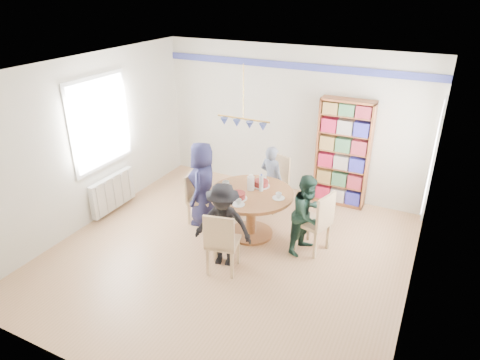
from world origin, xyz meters
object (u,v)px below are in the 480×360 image
Objects in this scene: dining_table at (251,203)px; person_left at (203,184)px; chair_left at (196,195)px; chair_right at (318,220)px; chair_near at (221,241)px; chair_far at (275,180)px; person_near at (223,225)px; bookshelf at (343,154)px; person_far at (271,179)px; radiator at (113,192)px; person_right at (307,214)px.

dining_table is 0.88m from person_left.
chair_left is 2.07m from chair_right.
chair_near is at bearing -132.97° from chair_right.
chair_left is 0.89× the size of chair_right.
person_left is (-0.87, 0.00, 0.15)m from dining_table.
chair_near reaches higher than dining_table.
chair_far is 1.89m from person_near.
person_near is at bearing -90.54° from chair_far.
chair_left is 1.43m from chair_far.
person_left reaches higher than chair_far.
bookshelf is (1.00, 2.55, 0.32)m from person_near.
dining_table is at bearing 105.18° from person_far.
chair_right is 1.95m from person_left.
person_left is at bearing -137.50° from bookshelf.
chair_far is 0.50× the size of bookshelf.
dining_table is 1.08× the size of person_far.
radiator is 2.76m from person_far.
person_right is 0.64× the size of bookshelf.
chair_far is 0.18m from person_far.
chair_right is 1.39m from person_far.
person_near is at bearing 31.10° from person_left.
radiator is 3.58m from chair_right.
chair_far reaches higher than radiator.
chair_far is (0.99, 1.03, 0.05)m from chair_left.
chair_far is at bearing -80.56° from person_far.
person_far is at bearing 91.48° from dining_table.
radiator is 0.52× the size of bookshelf.
chair_far is (-1.08, 1.01, -0.00)m from chair_right.
chair_far is (2.48, 1.37, 0.18)m from radiator.
chair_left is 1.32m from person_far.
bookshelf reaches higher than person_left.
person_near is at bearing -111.40° from bookshelf.
chair_right is at bearing -60.70° from person_right.
person_right is 1.02× the size of person_far.
radiator is 1.69m from person_left.
chair_left is at bearing 126.32° from person_near.
person_right is 1.29m from person_far.
chair_far is 1.01× the size of chair_near.
person_far reaches higher than radiator.
person_near is at bearing 146.20° from person_right.
person_near reaches higher than radiator.
chair_left is 0.70× the size of person_right.
person_left is 1.17× the size of person_far.
chair_near reaches higher than radiator.
chair_right is at bearing 0.47° from dining_table.
radiator is at bearing -171.91° from dining_table.
chair_right is at bearing 155.79° from person_far.
bookshelf is (0.91, 2.77, 0.42)m from chair_near.
chair_near is at bearing 106.06° from person_far.
person_far is 1.34m from bookshelf.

